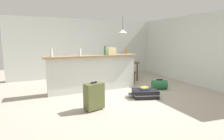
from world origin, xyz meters
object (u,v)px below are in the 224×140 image
object	(u,v)px
dining_chair_near_partition	(127,69)
suitcase_upright_olive	(94,96)
bottle_clear	(80,52)
dining_table	(122,64)
dining_chair_far_side	(116,66)
book_stack	(144,88)
pendant_lamp	(123,31)
bottle_green	(105,50)
suitcase_flat_black	(145,93)
duffel_bag_green	(159,85)
bottle_white	(51,53)
grocery_bag	(111,51)
bottle_amber	(126,50)

from	to	relation	value
dining_chair_near_partition	suitcase_upright_olive	distance (m)	2.86
bottle_clear	dining_table	size ratio (longest dim) A/B	0.21
dining_chair_far_side	book_stack	world-z (taller)	dining_chair_far_side
dining_chair_near_partition	pendant_lamp	size ratio (longest dim) A/B	1.39
bottle_green	suitcase_flat_black	xyz separation A→B (m)	(0.72, -1.24, -1.17)
pendant_lamp	duffel_bag_green	size ratio (longest dim) A/B	1.21
bottle_white	grocery_bag	bearing A→B (deg)	2.57
dining_table	book_stack	distance (m)	2.31
dining_chair_far_side	pendant_lamp	xyz separation A→B (m)	(0.01, -0.55, 1.43)
bottle_amber	dining_chair_near_partition	xyz separation A→B (m)	(0.28, 0.46, -0.74)
suitcase_flat_black	dining_table	bearing A→B (deg)	78.91
pendant_lamp	bottle_clear	bearing A→B (deg)	-152.71
bottle_amber	suitcase_upright_olive	size ratio (longest dim) A/B	0.36
bottle_amber	dining_chair_near_partition	distance (m)	0.92
dining_table	dining_chair_far_side	xyz separation A→B (m)	(0.00, 0.57, -0.13)
grocery_bag	dining_table	distance (m)	1.54
pendant_lamp	duffel_bag_green	xyz separation A→B (m)	(0.47, -1.75, -1.79)
bottle_amber	dining_chair_far_side	size ratio (longest dim) A/B	0.26
bottle_amber	book_stack	distance (m)	1.62
dining_chair_near_partition	bottle_white	bearing A→B (deg)	-167.24
bottle_white	book_stack	bearing A→B (deg)	-25.10
bottle_amber	dining_table	size ratio (longest dim) A/B	0.22
grocery_bag	book_stack	bearing A→B (deg)	-67.59
bottle_white	dining_table	xyz separation A→B (m)	(2.80, 1.13, -0.61)
bottle_green	dining_chair_near_partition	world-z (taller)	bottle_green
dining_chair_far_side	pendant_lamp	size ratio (longest dim) A/B	1.39
pendant_lamp	bottle_green	bearing A→B (deg)	-138.32
suitcase_flat_black	duffel_bag_green	size ratio (longest dim) A/B	1.61
bottle_amber	suitcase_flat_black	size ratio (longest dim) A/B	0.27
dining_chair_near_partition	duffel_bag_green	distance (m)	1.38
dining_table	bottle_green	bearing A→B (deg)	-138.54
duffel_bag_green	book_stack	world-z (taller)	duffel_bag_green
bottle_white	bottle_clear	xyz separation A→B (m)	(0.84, 0.13, -0.00)
grocery_bag	suitcase_upright_olive	bearing A→B (deg)	-126.29
bottle_white	duffel_bag_green	world-z (taller)	bottle_white
bottle_green	bottle_amber	xyz separation A→B (m)	(0.81, 0.06, -0.02)
bottle_amber	bottle_clear	bearing A→B (deg)	-178.95
dining_table	dining_chair_near_partition	xyz separation A→B (m)	(-0.07, -0.52, -0.13)
dining_table	suitcase_upright_olive	distance (m)	3.30
bottle_white	bottle_clear	bearing A→B (deg)	8.94
bottle_white	dining_table	bearing A→B (deg)	22.04
bottle_green	duffel_bag_green	distance (m)	2.12
bottle_clear	bottle_green	size ratio (longest dim) A/B	0.80
bottle_amber	pendant_lamp	bearing A→B (deg)	69.83
book_stack	bottle_white	bearing A→B (deg)	154.90
bottle_white	book_stack	world-z (taller)	bottle_white
bottle_clear	book_stack	xyz separation A→B (m)	(1.51, -1.23, -1.00)
bottle_amber	dining_chair_far_side	distance (m)	1.75
bottle_white	dining_chair_near_partition	xyz separation A→B (m)	(2.73, 0.62, -0.74)
duffel_bag_green	suitcase_upright_olive	xyz separation A→B (m)	(-2.54, -0.83, 0.18)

